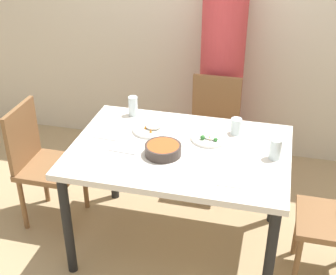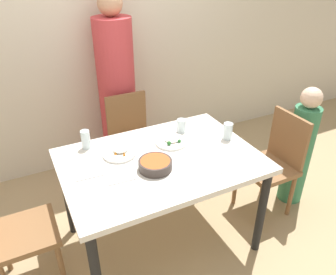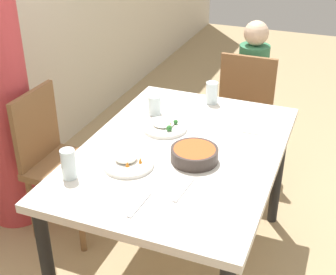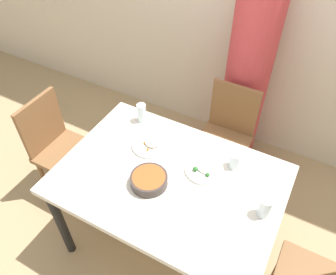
{
  "view_description": "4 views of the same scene",
  "coord_description": "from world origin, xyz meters",
  "px_view_note": "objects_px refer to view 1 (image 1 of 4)",
  "views": [
    {
      "loc": [
        0.52,
        -2.41,
        2.23
      ],
      "look_at": [
        -0.08,
        0.02,
        0.82
      ],
      "focal_mm": 50.0,
      "sensor_mm": 36.0,
      "label": 1
    },
    {
      "loc": [
        -0.79,
        -1.69,
        2.0
      ],
      "look_at": [
        0.06,
        0.0,
        0.92
      ],
      "focal_mm": 35.0,
      "sensor_mm": 36.0,
      "label": 2
    },
    {
      "loc": [
        -1.85,
        -0.66,
        1.9
      ],
      "look_at": [
        -0.1,
        0.03,
        0.87
      ],
      "focal_mm": 50.0,
      "sensor_mm": 36.0,
      "label": 3
    },
    {
      "loc": [
        0.58,
        -1.08,
        2.31
      ],
      "look_at": [
        -0.05,
        0.08,
        1.01
      ],
      "focal_mm": 35.0,
      "sensor_mm": 36.0,
      "label": 4
    }
  ],
  "objects_px": {
    "bowl_curry": "(163,150)",
    "glass_water_tall": "(236,126)",
    "plate_rice_adult": "(151,129)",
    "person_adult": "(221,76)",
    "chair_adult_spot": "(213,130)"
  },
  "relations": [
    {
      "from": "bowl_curry",
      "to": "glass_water_tall",
      "type": "distance_m",
      "value": 0.54
    },
    {
      "from": "bowl_curry",
      "to": "plate_rice_adult",
      "type": "relative_size",
      "value": 0.95
    },
    {
      "from": "chair_adult_spot",
      "to": "plate_rice_adult",
      "type": "height_order",
      "value": "chair_adult_spot"
    },
    {
      "from": "person_adult",
      "to": "glass_water_tall",
      "type": "height_order",
      "value": "person_adult"
    },
    {
      "from": "person_adult",
      "to": "glass_water_tall",
      "type": "relative_size",
      "value": 16.22
    },
    {
      "from": "chair_adult_spot",
      "to": "plate_rice_adult",
      "type": "distance_m",
      "value": 0.77
    },
    {
      "from": "bowl_curry",
      "to": "plate_rice_adult",
      "type": "height_order",
      "value": "bowl_curry"
    },
    {
      "from": "bowl_curry",
      "to": "plate_rice_adult",
      "type": "bearing_deg",
      "value": 119.34
    },
    {
      "from": "person_adult",
      "to": "plate_rice_adult",
      "type": "bearing_deg",
      "value": -108.09
    },
    {
      "from": "person_adult",
      "to": "bowl_curry",
      "type": "distance_m",
      "value": 1.26
    },
    {
      "from": "chair_adult_spot",
      "to": "bowl_curry",
      "type": "height_order",
      "value": "chair_adult_spot"
    },
    {
      "from": "person_adult",
      "to": "bowl_curry",
      "type": "bearing_deg",
      "value": -97.73
    },
    {
      "from": "bowl_curry",
      "to": "glass_water_tall",
      "type": "height_order",
      "value": "glass_water_tall"
    },
    {
      "from": "chair_adult_spot",
      "to": "glass_water_tall",
      "type": "bearing_deg",
      "value": -67.36
    },
    {
      "from": "person_adult",
      "to": "bowl_curry",
      "type": "height_order",
      "value": "person_adult"
    }
  ]
}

